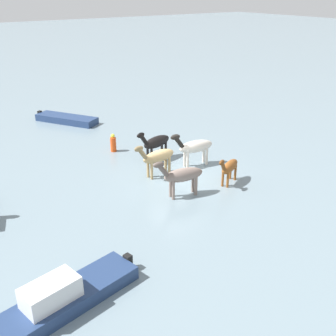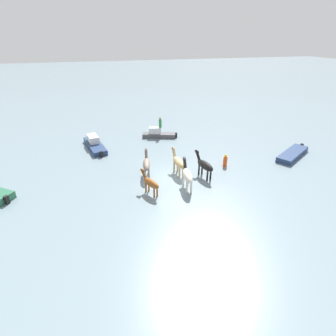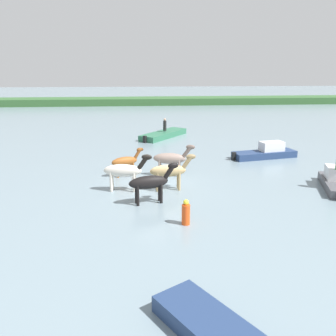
{
  "view_description": "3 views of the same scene",
  "coord_description": "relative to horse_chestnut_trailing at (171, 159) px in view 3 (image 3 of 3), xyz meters",
  "views": [
    {
      "loc": [
        11.68,
        16.23,
        9.44
      ],
      "look_at": [
        0.74,
        0.49,
        0.9
      ],
      "focal_mm": 43.97,
      "sensor_mm": 36.0,
      "label": 1
    },
    {
      "loc": [
        -18.47,
        5.61,
        10.68
      ],
      "look_at": [
        0.15,
        0.33,
        0.9
      ],
      "focal_mm": 28.46,
      "sensor_mm": 36.0,
      "label": 2
    },
    {
      "loc": [
        -1.13,
        -19.19,
        6.55
      ],
      "look_at": [
        0.59,
        0.0,
        1.06
      ],
      "focal_mm": 37.85,
      "sensor_mm": 36.0,
      "label": 3
    }
  ],
  "objects": [
    {
      "name": "boat_skiff_near",
      "position": [
        8.84,
        -3.21,
        -0.81
      ],
      "size": [
        2.15,
        3.97,
        1.31
      ],
      "rotation": [
        0.0,
        0.0,
        1.26
      ],
      "color": "#4C4C51",
      "rests_on": "ground_plane"
    },
    {
      "name": "horse_lead",
      "position": [
        -0.34,
        -2.64,
        -0.01
      ],
      "size": [
        2.57,
        0.74,
        1.99
      ],
      "rotation": [
        0.0,
        0.0,
        0.08
      ],
      "color": "tan",
      "rests_on": "ground_plane"
    },
    {
      "name": "horse_dark_mare",
      "position": [
        -2.81,
        0.28,
        -0.18
      ],
      "size": [
        2.1,
        1.22,
        1.69
      ],
      "rotation": [
        0.0,
        0.0,
        0.43
      ],
      "color": "brown",
      "rests_on": "ground_plane"
    },
    {
      "name": "distant_shoreline",
      "position": [
        -0.96,
        44.88,
        -1.11
      ],
      "size": [
        196.58,
        6.0,
        2.4
      ],
      "primitive_type": "cube",
      "color": "#315B2E",
      "rests_on": "ground_plane"
    },
    {
      "name": "boat_launch_far",
      "position": [
        7.54,
        3.98,
        -0.79
      ],
      "size": [
        5.13,
        2.3,
        1.35
      ],
      "rotation": [
        0.0,
        0.0,
        0.2
      ],
      "color": "navy",
      "rests_on": "ground_plane"
    },
    {
      "name": "horse_mid_herd",
      "position": [
        -1.47,
        -4.53,
        -0.02
      ],
      "size": [
        2.57,
        1.01,
        1.99
      ],
      "rotation": [
        0.0,
        0.0,
        0.22
      ],
      "color": "black",
      "rests_on": "ground_plane"
    },
    {
      "name": "person_spotter_bow",
      "position": [
        0.66,
        12.85,
        0.07
      ],
      "size": [
        0.32,
        0.32,
        1.19
      ],
      "color": "black",
      "rests_on": "boat_tender_starboard"
    },
    {
      "name": "ground_plane",
      "position": [
        -0.96,
        -1.95,
        -1.11
      ],
      "size": [
        218.43,
        218.43,
        0.0
      ],
      "primitive_type": "plane",
      "color": "gray"
    },
    {
      "name": "boat_tender_starboard",
      "position": [
        0.51,
        12.71,
        -0.92
      ],
      "size": [
        4.99,
        5.77,
        0.78
      ],
      "rotation": [
        0.0,
        0.0,
        0.91
      ],
      "color": "#2D6B4C",
      "rests_on": "ground_plane"
    },
    {
      "name": "horse_chestnut_trailing",
      "position": [
        0.0,
        0.0,
        0.0
      ],
      "size": [
        2.61,
        0.98,
        2.02
      ],
      "rotation": [
        0.0,
        0.0,
        -0.2
      ],
      "color": "gray",
      "rests_on": "ground_plane"
    },
    {
      "name": "buoy_channel_marker",
      "position": [
        -0.06,
        -7.17,
        -0.6
      ],
      "size": [
        0.36,
        0.36,
        1.14
      ],
      "color": "#E54C19",
      "rests_on": "ground_plane"
    },
    {
      "name": "horse_dun_straggler",
      "position": [
        -2.8,
        -2.57,
        0.04
      ],
      "size": [
        2.69,
        0.9,
        2.08
      ],
      "rotation": [
        0.0,
        0.0,
        -0.14
      ],
      "color": "silver",
      "rests_on": "ground_plane"
    }
  ]
}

